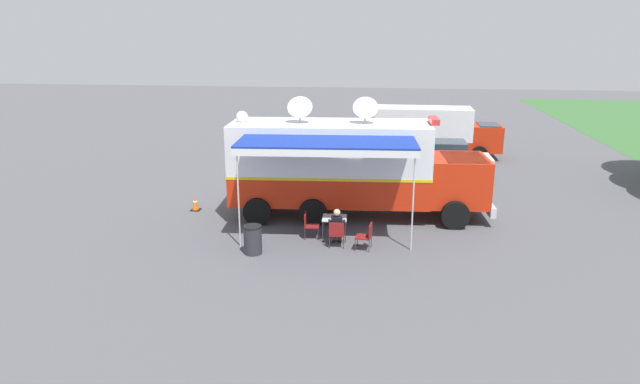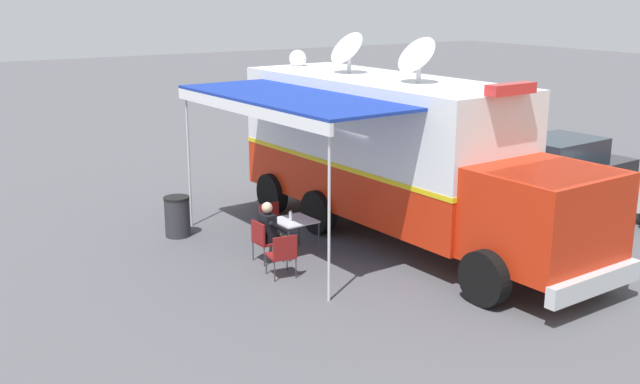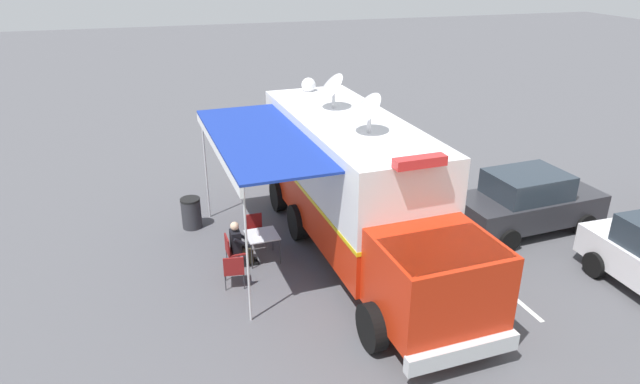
# 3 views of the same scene
# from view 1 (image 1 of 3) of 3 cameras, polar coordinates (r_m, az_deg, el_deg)

# --- Properties ---
(ground_plane) EXTENTS (100.00, 100.00, 0.00)m
(ground_plane) POSITION_cam_1_polar(r_m,az_deg,el_deg) (21.09, 0.98, -2.35)
(ground_plane) COLOR #515156
(lot_stripe) EXTENTS (0.39, 4.80, 0.01)m
(lot_stripe) POSITION_cam_1_polar(r_m,az_deg,el_deg) (23.64, 7.44, -0.44)
(lot_stripe) COLOR silver
(lot_stripe) RESTS_ON ground
(command_truck) EXTENTS (5.29, 9.61, 4.53)m
(command_truck) POSITION_cam_1_polar(r_m,az_deg,el_deg) (20.50, 3.10, 2.75)
(command_truck) COLOR red
(command_truck) RESTS_ON ground
(folding_table) EXTENTS (0.84, 0.84, 0.73)m
(folding_table) POSITION_cam_1_polar(r_m,az_deg,el_deg) (18.54, 1.49, -2.79)
(folding_table) COLOR silver
(folding_table) RESTS_ON ground
(water_bottle) EXTENTS (0.07, 0.07, 0.22)m
(water_bottle) POSITION_cam_1_polar(r_m,az_deg,el_deg) (18.38, 1.60, -2.42)
(water_bottle) COLOR silver
(water_bottle) RESTS_ON folding_table
(folding_chair_at_table) EXTENTS (0.51, 0.51, 0.87)m
(folding_chair_at_table) POSITION_cam_1_polar(r_m,az_deg,el_deg) (17.83, 1.71, -4.11)
(folding_chair_at_table) COLOR maroon
(folding_chair_at_table) RESTS_ON ground
(folding_chair_beside_table) EXTENTS (0.51, 0.51, 0.87)m
(folding_chair_beside_table) POSITION_cam_1_polar(r_m,az_deg,el_deg) (18.63, -1.13, -3.20)
(folding_chair_beside_table) COLOR maroon
(folding_chair_beside_table) RESTS_ON ground
(folding_chair_spare_by_truck) EXTENTS (0.54, 0.54, 0.87)m
(folding_chair_spare_by_truck) POSITION_cam_1_polar(r_m,az_deg,el_deg) (17.68, 4.78, -4.33)
(folding_chair_spare_by_truck) COLOR maroon
(folding_chair_spare_by_truck) RESTS_ON ground
(seated_responder) EXTENTS (0.68, 0.57, 1.25)m
(seated_responder) POSITION_cam_1_polar(r_m,az_deg,el_deg) (17.96, 1.74, -3.49)
(seated_responder) COLOR black
(seated_responder) RESTS_ON ground
(trash_bin) EXTENTS (0.57, 0.57, 0.91)m
(trash_bin) POSITION_cam_1_polar(r_m,az_deg,el_deg) (17.48, -6.88, -4.85)
(trash_bin) COLOR #2D2D33
(trash_bin) RESTS_ON ground
(traffic_cone) EXTENTS (0.36, 0.36, 0.58)m
(traffic_cone) POSITION_cam_1_polar(r_m,az_deg,el_deg) (22.10, -12.61, -1.12)
(traffic_cone) COLOR black
(traffic_cone) RESTS_ON ground
(support_truck) EXTENTS (2.46, 6.85, 2.70)m
(support_truck) POSITION_cam_1_polar(r_m,az_deg,el_deg) (31.39, 11.38, 6.07)
(support_truck) COLOR white
(support_truck) RESTS_ON ground
(car_behind_truck) EXTENTS (4.33, 2.26, 1.76)m
(car_behind_truck) POSITION_cam_1_polar(r_m,az_deg,el_deg) (25.75, 4.02, 3.04)
(car_behind_truck) COLOR #2D2D33
(car_behind_truck) RESTS_ON ground
(car_far_corner) EXTENTS (2.05, 4.22, 1.76)m
(car_far_corner) POSITION_cam_1_polar(r_m,az_deg,el_deg) (26.88, 12.56, 3.25)
(car_far_corner) COLOR silver
(car_far_corner) RESTS_ON ground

